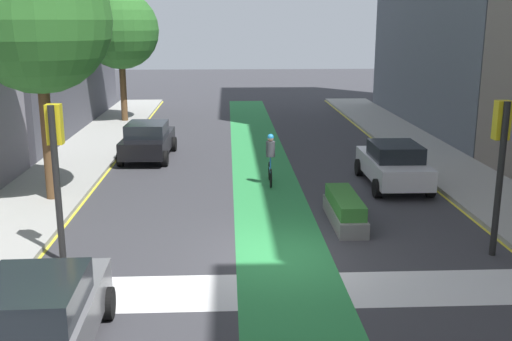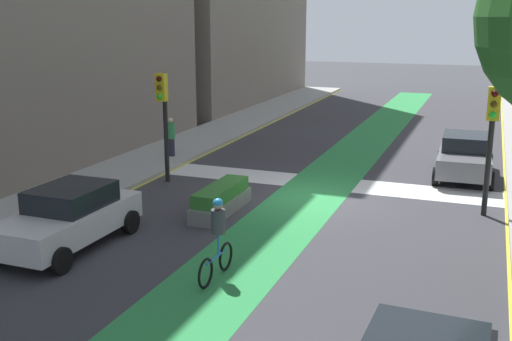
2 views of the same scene
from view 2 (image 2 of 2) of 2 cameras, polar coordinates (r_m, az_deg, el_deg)
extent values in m
plane|color=#38383D|center=(20.24, 5.04, -2.55)|extent=(120.00, 120.00, 0.00)
cube|color=#2D8C47|center=(20.26, 4.76, -2.51)|extent=(2.40, 60.00, 0.01)
cube|color=silver|center=(22.10, 6.46, -1.14)|extent=(12.00, 1.80, 0.01)
cube|color=yellow|center=(19.58, 22.23, -4.14)|extent=(0.16, 60.00, 0.01)
cube|color=#9E9E99|center=(23.30, -12.99, -0.44)|extent=(3.00, 60.00, 0.15)
cube|color=yellow|center=(22.53, -9.80, -0.95)|extent=(0.16, 60.00, 0.01)
cylinder|color=black|center=(21.96, -8.32, 3.87)|extent=(0.16, 0.16, 3.87)
cube|color=gold|center=(21.58, -8.72, 7.60)|extent=(0.35, 0.28, 0.95)
sphere|color=#3F0A0A|center=(21.43, -8.93, 8.35)|extent=(0.20, 0.20, 0.20)
sphere|color=#4C380C|center=(21.46, -8.90, 7.56)|extent=(0.20, 0.20, 0.20)
sphere|color=#26D833|center=(21.49, -8.87, 6.76)|extent=(0.20, 0.20, 0.20)
cylinder|color=black|center=(19.20, 20.72, 1.59)|extent=(0.16, 0.16, 3.84)
cube|color=gold|center=(18.76, 21.10, 5.78)|extent=(0.35, 0.28, 0.95)
sphere|color=#3F0A0A|center=(18.59, 21.18, 6.63)|extent=(0.20, 0.20, 0.20)
sphere|color=#4C380C|center=(18.62, 21.10, 5.72)|extent=(0.20, 0.20, 0.20)
sphere|color=#26D833|center=(18.66, 21.02, 4.81)|extent=(0.20, 0.20, 0.20)
cube|color=slate|center=(23.82, 18.68, 0.96)|extent=(1.91, 4.24, 0.70)
cube|color=black|center=(23.89, 18.81, 2.53)|extent=(1.65, 2.04, 0.55)
cylinder|color=black|center=(22.48, 20.82, -0.89)|extent=(0.24, 0.65, 0.64)
cylinder|color=black|center=(22.49, 16.25, -0.52)|extent=(0.24, 0.65, 0.64)
cylinder|color=black|center=(25.34, 20.71, 0.74)|extent=(0.24, 0.65, 0.64)
cylinder|color=black|center=(25.35, 16.66, 1.07)|extent=(0.24, 0.65, 0.64)
cube|color=silver|center=(16.50, -16.96, -4.57)|extent=(1.83, 4.21, 0.70)
cube|color=black|center=(16.47, -16.69, -2.31)|extent=(1.62, 2.01, 0.55)
cylinder|color=black|center=(15.01, -17.59, -7.92)|extent=(0.23, 0.64, 0.64)
cylinder|color=black|center=(17.23, -11.51, -4.66)|extent=(0.23, 0.64, 0.64)
cylinder|color=black|center=(18.24, -16.30, -3.90)|extent=(0.23, 0.64, 0.64)
torus|color=black|center=(13.65, -4.68, -9.43)|extent=(0.07, 0.68, 0.68)
torus|color=black|center=(14.53, -2.81, -7.91)|extent=(0.07, 0.68, 0.68)
cylinder|color=#2672BF|center=(14.02, -3.73, -7.97)|extent=(0.08, 0.95, 0.06)
cylinder|color=#2672BF|center=(14.05, -3.48, -6.73)|extent=(0.05, 0.05, 0.50)
cylinder|color=#3F3F47|center=(13.87, -3.51, -4.71)|extent=(0.32, 0.32, 0.55)
sphere|color=tan|center=(13.75, -3.53, -3.19)|extent=(0.22, 0.22, 0.22)
sphere|color=#268CCC|center=(13.74, -3.54, -3.03)|extent=(0.23, 0.23, 0.23)
cylinder|color=#262638|center=(25.70, -7.82, 2.15)|extent=(0.28, 0.28, 0.73)
cylinder|color=#338C4C|center=(25.57, -7.87, 3.66)|extent=(0.34, 0.34, 0.65)
sphere|color=beige|center=(25.50, -7.90, 4.61)|extent=(0.21, 0.21, 0.21)
cube|color=slate|center=(18.67, -3.23, -3.23)|extent=(0.80, 2.96, 0.45)
cube|color=#33722D|center=(18.54, -3.25, -1.98)|extent=(0.72, 2.66, 0.40)
camera|label=1|loc=(32.94, 14.33, 13.58)|focal=42.08mm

